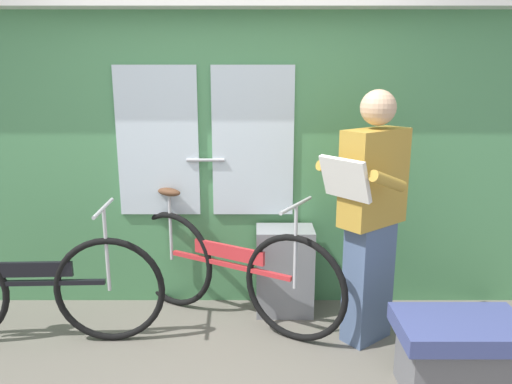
# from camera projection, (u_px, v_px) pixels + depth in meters

# --- Properties ---
(train_door_wall) EXTENTS (4.89, 0.28, 2.23)m
(train_door_wall) POSITION_uv_depth(u_px,v_px,m) (233.00, 155.00, 3.66)
(train_door_wall) COLOR #4C8C56
(train_door_wall) RESTS_ON ground_plane
(bicycle_near_door) EXTENTS (1.75, 0.44, 0.94)m
(bicycle_near_door) POSITION_uv_depth(u_px,v_px,m) (31.00, 288.00, 3.22)
(bicycle_near_door) COLOR black
(bicycle_near_door) RESTS_ON ground_plane
(bicycle_leaning_behind) EXTENTS (1.57, 0.93, 0.96)m
(bicycle_leaning_behind) POSITION_uv_depth(u_px,v_px,m) (228.00, 269.00, 3.50)
(bicycle_leaning_behind) COLOR black
(bicycle_leaning_behind) RESTS_ON ground_plane
(passenger_reading_newspaper) EXTENTS (0.62, 0.59, 1.67)m
(passenger_reading_newspaper) POSITION_uv_depth(u_px,v_px,m) (372.00, 214.00, 3.14)
(passenger_reading_newspaper) COLOR slate
(passenger_reading_newspaper) RESTS_ON ground_plane
(trash_bin_by_wall) EXTENTS (0.42, 0.28, 0.66)m
(trash_bin_by_wall) POSITION_uv_depth(u_px,v_px,m) (285.00, 271.00, 3.65)
(trash_bin_by_wall) COLOR gray
(trash_bin_by_wall) RESTS_ON ground_plane
(bench_seat_corner) EXTENTS (0.70, 0.44, 0.45)m
(bench_seat_corner) POSITION_uv_depth(u_px,v_px,m) (459.00, 355.00, 2.72)
(bench_seat_corner) COLOR #3D477F
(bench_seat_corner) RESTS_ON ground_plane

